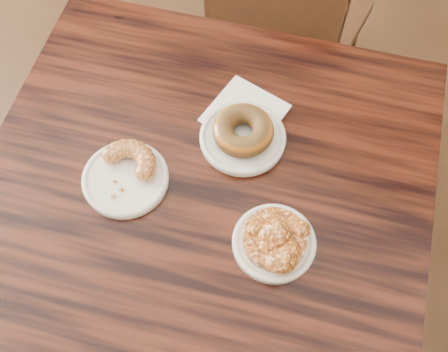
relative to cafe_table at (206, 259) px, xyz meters
The scene contains 10 objects.
floor 0.49m from the cafe_table, 137.88° to the right, with size 5.00×5.00×0.00m, color black.
cafe_table is the anchor object (origin of this frame).
chair_far 0.76m from the cafe_table, 101.01° to the left, with size 0.42×0.42×0.90m, color black, non-canonical shape.
napkin 0.43m from the cafe_table, 94.13° to the left, with size 0.14×0.14×0.00m, color white.
plate_donut 0.41m from the cafe_table, 84.82° to the left, with size 0.17×0.17×0.01m, color silver.
plate_cruller 0.41m from the cafe_table, 159.96° to the right, with size 0.17×0.17×0.01m, color white.
plate_fritter 0.42m from the cafe_table, ahead, with size 0.15×0.15×0.01m, color white.
glazed_donut 0.44m from the cafe_table, 84.82° to the left, with size 0.12×0.12×0.04m, color #945B15.
apple_fritter 0.44m from the cafe_table, ahead, with size 0.16×0.16×0.04m, color #411806, non-canonical shape.
cruller_fragment 0.43m from the cafe_table, 159.96° to the right, with size 0.13×0.13×0.04m, color #5E2E12, non-canonical shape.
Camera 1 is at (0.52, -0.19, 1.72)m, focal length 45.00 mm.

